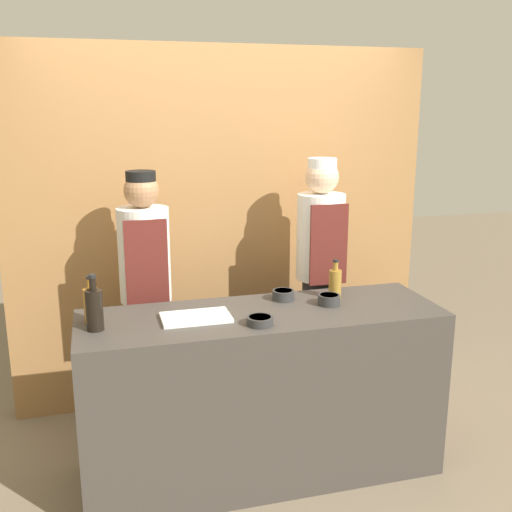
% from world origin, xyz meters
% --- Properties ---
extents(ground_plane, '(14.00, 14.00, 0.00)m').
position_xyz_m(ground_plane, '(0.00, 0.00, 0.00)').
color(ground_plane, '#756651').
extents(cabinet_wall, '(2.83, 0.18, 2.40)m').
position_xyz_m(cabinet_wall, '(0.00, 1.05, 1.20)').
color(cabinet_wall, olive).
rests_on(cabinet_wall, ground_plane).
extents(counter, '(1.94, 0.63, 0.95)m').
position_xyz_m(counter, '(0.00, 0.00, 0.47)').
color(counter, '#3D3833').
rests_on(counter, ground_plane).
extents(sauce_bowl_yellow, '(0.12, 0.12, 0.06)m').
position_xyz_m(sauce_bowl_yellow, '(0.17, 0.18, 0.98)').
color(sauce_bowl_yellow, '#2D2D2D').
rests_on(sauce_bowl_yellow, counter).
extents(sauce_bowl_red, '(0.14, 0.14, 0.04)m').
position_xyz_m(sauce_bowl_red, '(-0.06, -0.18, 0.97)').
color(sauce_bowl_red, '#2D2D2D').
rests_on(sauce_bowl_red, counter).
extents(sauce_bowl_brown, '(0.12, 0.12, 0.06)m').
position_xyz_m(sauce_bowl_brown, '(0.39, 0.03, 0.98)').
color(sauce_bowl_brown, '#2D2D2D').
rests_on(sauce_bowl_brown, counter).
extents(cutting_board, '(0.35, 0.21, 0.02)m').
position_xyz_m(cutting_board, '(-0.36, -0.01, 0.96)').
color(cutting_board, white).
rests_on(cutting_board, counter).
extents(bottle_soy, '(0.08, 0.08, 0.28)m').
position_xyz_m(bottle_soy, '(-0.86, -0.03, 1.06)').
color(bottle_soy, black).
rests_on(bottle_soy, counter).
extents(bottle_vinegar, '(0.07, 0.07, 0.22)m').
position_xyz_m(bottle_vinegar, '(0.47, 0.14, 1.03)').
color(bottle_vinegar, olive).
rests_on(bottle_vinegar, counter).
extents(bottle_amber, '(0.08, 0.08, 0.24)m').
position_xyz_m(bottle_amber, '(-0.87, 0.09, 1.04)').
color(bottle_amber, '#9E661E').
rests_on(bottle_amber, counter).
extents(chef_left, '(0.31, 0.31, 1.65)m').
position_xyz_m(chef_left, '(-0.56, 0.60, 0.91)').
color(chef_left, '#28282D').
rests_on(chef_left, ground_plane).
extents(chef_right, '(0.31, 0.31, 1.70)m').
position_xyz_m(chef_right, '(0.56, 0.60, 0.94)').
color(chef_right, '#28282D').
rests_on(chef_right, ground_plane).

